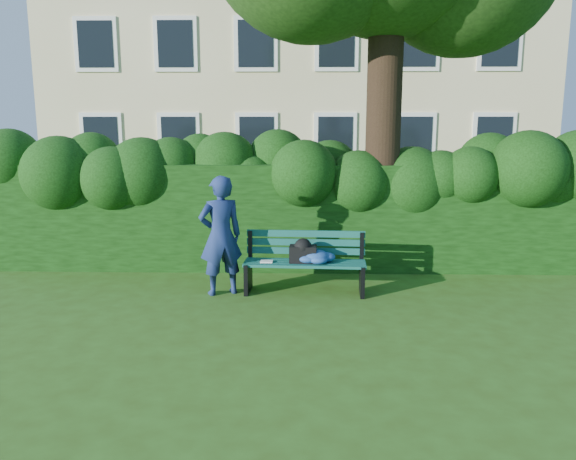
{
  "coord_description": "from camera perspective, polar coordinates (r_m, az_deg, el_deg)",
  "views": [
    {
      "loc": [
        0.2,
        -7.39,
        2.47
      ],
      "look_at": [
        0.0,
        0.6,
        0.95
      ],
      "focal_mm": 35.0,
      "sensor_mm": 36.0,
      "label": 1
    }
  ],
  "objects": [
    {
      "name": "man_reading",
      "position": [
        8.18,
        -6.86,
        -0.57
      ],
      "size": [
        0.75,
        0.64,
        1.74
      ],
      "primitive_type": "imported",
      "rotation": [
        0.0,
        0.0,
        3.55
      ],
      "color": "navy",
      "rests_on": "ground"
    },
    {
      "name": "apartment_building",
      "position": [
        21.67,
        0.97,
        20.15
      ],
      "size": [
        16.0,
        8.08,
        12.0
      ],
      "color": "#CDBF89",
      "rests_on": "ground"
    },
    {
      "name": "park_bench",
      "position": [
        8.28,
        1.95,
        -3.01
      ],
      "size": [
        1.81,
        0.65,
        0.89
      ],
      "rotation": [
        0.0,
        0.0,
        -0.05
      ],
      "color": "#115749",
      "rests_on": "ground"
    },
    {
      "name": "hedge",
      "position": [
        9.72,
        0.24,
        1.47
      ],
      "size": [
        10.0,
        1.0,
        1.8
      ],
      "color": "black",
      "rests_on": "ground"
    },
    {
      "name": "ground",
      "position": [
        7.79,
        -0.11,
        -7.71
      ],
      "size": [
        80.0,
        80.0,
        0.0
      ],
      "primitive_type": "plane",
      "color": "#345116",
      "rests_on": "ground"
    }
  ]
}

